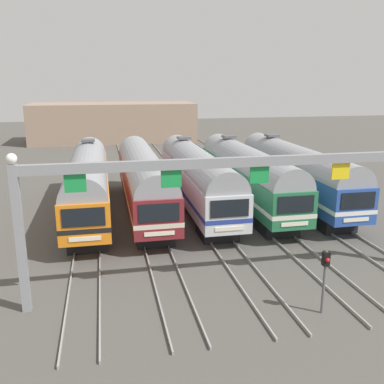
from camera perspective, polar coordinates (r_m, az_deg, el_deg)
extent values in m
plane|color=#4C4944|center=(33.81, 0.55, -2.25)|extent=(160.00, 160.00, 0.00)
cube|color=gray|center=(49.62, -13.76, 2.87)|extent=(0.07, 70.00, 0.15)
cube|color=gray|center=(49.58, -12.10, 2.96)|extent=(0.07, 70.00, 0.15)
cube|color=gray|center=(49.63, -9.07, 3.11)|extent=(0.07, 70.00, 0.15)
cube|color=gray|center=(49.71, -7.41, 3.19)|extent=(0.07, 70.00, 0.15)
cube|color=gray|center=(49.96, -4.41, 3.33)|extent=(0.07, 70.00, 0.15)
cube|color=gray|center=(50.16, -2.78, 3.40)|extent=(0.07, 70.00, 0.15)
cube|color=gray|center=(50.63, 0.16, 3.52)|extent=(0.07, 70.00, 0.15)
cube|color=gray|center=(50.94, 1.75, 3.58)|extent=(0.07, 70.00, 0.15)
cube|color=gray|center=(51.60, 4.59, 3.68)|extent=(0.07, 70.00, 0.15)
cube|color=gray|center=(52.02, 6.11, 3.74)|extent=(0.07, 70.00, 0.15)
cube|color=orange|center=(32.54, -13.56, 0.72)|extent=(2.85, 18.00, 2.35)
cube|color=black|center=(32.62, -13.53, 0.12)|extent=(2.88, 18.02, 0.28)
cylinder|color=gray|center=(32.28, -13.69, 2.75)|extent=(2.74, 17.64, 2.74)
cube|color=black|center=(23.72, -14.17, -3.28)|extent=(2.28, 0.06, 1.03)
cube|color=silver|center=(24.11, -13.99, -6.05)|extent=(1.71, 0.05, 0.24)
cube|color=black|center=(26.99, -13.68, -5.93)|extent=(2.28, 2.60, 1.05)
cube|color=black|center=(39.05, -13.19, 0.47)|extent=(2.28, 2.60, 1.05)
cube|color=#4C4C51|center=(37.00, -13.62, 6.66)|extent=(1.10, 1.10, 0.20)
cube|color=maroon|center=(32.63, -6.43, 1.09)|extent=(2.85, 18.00, 2.35)
cube|color=beige|center=(32.72, -6.41, 0.49)|extent=(2.88, 18.02, 0.28)
cylinder|color=gray|center=(32.38, -6.49, 3.11)|extent=(2.74, 17.64, 2.74)
cube|color=black|center=(23.86, -4.38, -2.76)|extent=(2.28, 0.06, 1.03)
cube|color=silver|center=(24.25, -4.33, -5.52)|extent=(1.71, 0.05, 0.24)
cube|color=black|center=(27.11, -5.05, -5.46)|extent=(2.28, 2.60, 1.05)
cube|color=black|center=(39.14, -7.24, 0.77)|extent=(2.28, 2.60, 1.05)
cube|color=silver|center=(33.23, 0.56, 1.42)|extent=(2.85, 18.00, 2.35)
cube|color=navy|center=(33.32, 0.56, 0.83)|extent=(2.88, 18.02, 0.28)
cylinder|color=gray|center=(32.99, 0.56, 3.41)|extent=(2.74, 17.64, 2.74)
cube|color=black|center=(24.67, 5.02, -2.19)|extent=(2.28, 0.06, 1.03)
cube|color=silver|center=(25.05, 4.96, -4.87)|extent=(1.71, 0.05, 0.24)
cube|color=black|center=(27.83, 3.32, -4.89)|extent=(2.28, 2.60, 1.05)
cube|color=black|center=(39.64, -1.38, 1.06)|extent=(2.28, 2.60, 1.05)
cube|color=#4C4C51|center=(37.61, -1.08, 7.18)|extent=(1.10, 1.10, 0.20)
cube|color=#236B42|center=(34.31, 7.20, 1.73)|extent=(2.85, 18.00, 2.35)
cube|color=silver|center=(34.39, 7.19, 1.15)|extent=(2.88, 18.02, 0.28)
cylinder|color=gray|center=(34.07, 7.27, 3.65)|extent=(2.74, 17.64, 2.74)
cube|color=black|center=(26.10, 13.60, -1.61)|extent=(2.28, 0.06, 1.03)
cube|color=silver|center=(26.46, 13.44, -4.16)|extent=(1.71, 0.05, 0.24)
cube|color=black|center=(29.10, 11.09, -4.27)|extent=(2.28, 2.60, 1.05)
cube|color=black|center=(40.54, 4.27, 1.33)|extent=(2.28, 2.60, 1.05)
cube|color=#4C4C51|center=(38.57, 4.91, 7.32)|extent=(1.10, 1.10, 0.20)
cube|color=#284C9E|center=(35.81, 13.37, 1.99)|extent=(2.85, 18.00, 2.35)
cube|color=white|center=(35.89, 13.34, 1.44)|extent=(2.88, 18.02, 0.28)
cylinder|color=gray|center=(35.58, 13.48, 3.83)|extent=(2.74, 17.64, 2.74)
cube|color=black|center=(28.05, 21.13, -1.08)|extent=(2.28, 0.06, 1.03)
cube|color=silver|center=(28.38, 20.91, -3.45)|extent=(1.71, 0.05, 0.24)
cube|color=black|center=(30.86, 18.08, -3.64)|extent=(2.28, 2.60, 1.05)
cube|color=black|center=(41.82, 9.64, 1.58)|extent=(2.28, 2.60, 1.05)
cube|color=#4C4C51|center=(39.91, 10.56, 7.37)|extent=(1.10, 1.10, 0.20)
cube|color=gray|center=(19.60, -21.79, -6.00)|extent=(0.36, 0.36, 6.50)
cube|color=gray|center=(19.71, 8.97, 4.05)|extent=(21.05, 0.32, 0.44)
cube|color=#198C3F|center=(18.63, -15.21, 1.16)|extent=(0.90, 0.08, 0.80)
cube|color=#198C3F|center=(18.81, -2.78, 1.78)|extent=(0.90, 0.08, 0.80)
cube|color=#198C3F|center=(19.83, 8.90, 2.29)|extent=(0.90, 0.08, 0.80)
cube|color=yellow|center=(21.58, 19.07, 2.66)|extent=(0.90, 0.08, 0.80)
sphere|color=white|center=(18.73, -22.79, 4.10)|extent=(0.44, 0.44, 0.44)
cylinder|color=#59595E|center=(19.57, 17.07, -11.37)|extent=(0.12, 0.12, 2.88)
cube|color=black|center=(19.13, 17.32, -8.43)|extent=(0.28, 0.24, 0.60)
sphere|color=red|center=(19.02, 17.52, -8.59)|extent=(0.18, 0.18, 0.18)
cube|color=gray|center=(72.95, -10.34, 9.08)|extent=(26.18, 10.00, 6.17)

